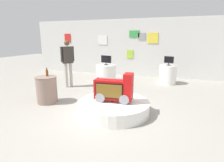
# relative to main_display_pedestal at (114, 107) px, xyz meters

# --- Properties ---
(ground_plane) EXTENTS (30.00, 30.00, 0.00)m
(ground_plane) POSITION_rel_main_display_pedestal_xyz_m (-0.21, -0.37, -0.16)
(ground_plane) COLOR #9E998E
(back_wall_display) EXTENTS (12.19, 0.13, 2.85)m
(back_wall_display) POSITION_rel_main_display_pedestal_xyz_m (-0.20, 5.01, 1.27)
(back_wall_display) COLOR silver
(back_wall_display) RESTS_ON ground
(main_display_pedestal) EXTENTS (1.85, 1.85, 0.31)m
(main_display_pedestal) POSITION_rel_main_display_pedestal_xyz_m (0.00, 0.00, 0.00)
(main_display_pedestal) COLOR white
(main_display_pedestal) RESTS_ON ground
(novelty_firetruck_tv) EXTENTS (0.98, 0.47, 0.74)m
(novelty_firetruck_tv) POSITION_rel_main_display_pedestal_xyz_m (0.02, -0.00, 0.46)
(novelty_firetruck_tv) COLOR gray
(novelty_firetruck_tv) RESTS_ON main_display_pedestal
(display_pedestal_left_rear) EXTENTS (0.84, 0.84, 0.79)m
(display_pedestal_left_rear) POSITION_rel_main_display_pedestal_xyz_m (-1.34, 2.96, 0.24)
(display_pedestal_left_rear) COLOR white
(display_pedestal_left_rear) RESTS_ON ground
(tv_on_left_rear) EXTENTS (0.56, 0.20, 0.42)m
(tv_on_left_rear) POSITION_rel_main_display_pedestal_xyz_m (-1.34, 2.96, 0.86)
(tv_on_left_rear) COLOR black
(tv_on_left_rear) RESTS_ON display_pedestal_left_rear
(display_pedestal_center_rear) EXTENTS (0.71, 0.71, 0.79)m
(display_pedestal_center_rear) POSITION_rel_main_display_pedestal_xyz_m (1.18, 3.71, 0.24)
(display_pedestal_center_rear) COLOR white
(display_pedestal_center_rear) RESTS_ON ground
(tv_on_center_rear) EXTENTS (0.39, 0.19, 0.37)m
(tv_on_center_rear) POSITION_rel_main_display_pedestal_xyz_m (1.18, 3.71, 0.84)
(tv_on_center_rear) COLOR black
(tv_on_center_rear) RESTS_ON display_pedestal_center_rear
(side_table_round) EXTENTS (0.62, 0.62, 0.80)m
(side_table_round) POSITION_rel_main_display_pedestal_xyz_m (-2.13, 0.08, 0.25)
(side_table_round) COLOR gray
(side_table_round) RESTS_ON ground
(bottle_on_side_table) EXTENTS (0.07, 0.07, 0.25)m
(bottle_on_side_table) POSITION_rel_main_display_pedestal_xyz_m (-2.13, 0.15, 0.74)
(bottle_on_side_table) COLOR brown
(bottle_on_side_table) RESTS_ON side_table_round
(shopper_browsing_near_truck) EXTENTS (0.37, 0.49, 1.82)m
(shopper_browsing_near_truck) POSITION_rel_main_display_pedestal_xyz_m (-2.52, 1.88, 0.92)
(shopper_browsing_near_truck) COLOR #B2ADA3
(shopper_browsing_near_truck) RESTS_ON ground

